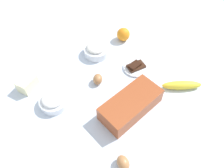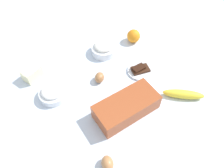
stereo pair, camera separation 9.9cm
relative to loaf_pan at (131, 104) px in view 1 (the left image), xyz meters
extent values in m
cube|color=silver|center=(-0.02, -0.14, -0.05)|extent=(2.40, 2.40, 0.02)
cube|color=#9E4723|center=(0.00, 0.00, 0.00)|extent=(0.28, 0.13, 0.08)
cube|color=black|center=(0.00, 0.00, 0.00)|extent=(0.27, 0.12, 0.07)
cylinder|color=white|center=(-0.12, -0.38, -0.02)|extent=(0.14, 0.14, 0.04)
torus|color=white|center=(-0.12, -0.38, 0.00)|extent=(0.14, 0.14, 0.01)
ellipsoid|color=white|center=(-0.12, -0.38, 0.01)|extent=(0.10, 0.10, 0.04)
cylinder|color=white|center=(0.24, -0.25, -0.02)|extent=(0.13, 0.13, 0.03)
torus|color=white|center=(0.24, -0.25, -0.01)|extent=(0.13, 0.13, 0.01)
ellipsoid|color=white|center=(0.24, -0.25, 0.00)|extent=(0.10, 0.10, 0.03)
ellipsoid|color=yellow|center=(-0.27, 0.08, -0.02)|extent=(0.17, 0.16, 0.04)
sphere|color=orange|center=(-0.31, -0.37, 0.00)|extent=(0.08, 0.08, 0.08)
cube|color=#F4EDB2|center=(0.28, -0.42, -0.01)|extent=(0.11, 0.09, 0.06)
ellipsoid|color=#A77044|center=(0.01, -0.22, -0.02)|extent=(0.07, 0.07, 0.05)
ellipsoid|color=#AE7647|center=(0.19, 0.15, -0.02)|extent=(0.06, 0.07, 0.04)
cylinder|color=white|center=(-0.20, -0.16, -0.04)|extent=(0.13, 0.13, 0.01)
cube|color=#381E11|center=(-0.20, -0.16, -0.03)|extent=(0.10, 0.08, 0.01)
cube|color=black|center=(-0.19, -0.16, -0.01)|extent=(0.06, 0.04, 0.01)
camera|label=1|loc=(0.40, 0.32, 0.78)|focal=34.11mm
camera|label=2|loc=(0.32, 0.38, 0.78)|focal=34.11mm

